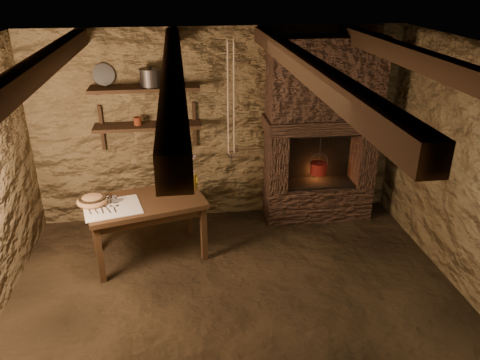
{
  "coord_description": "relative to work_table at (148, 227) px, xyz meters",
  "views": [
    {
      "loc": [
        -0.47,
        -3.53,
        2.99
      ],
      "look_at": [
        0.12,
        0.9,
        0.97
      ],
      "focal_mm": 35.0,
      "sensor_mm": 36.0,
      "label": 1
    }
  ],
  "objects": [
    {
      "name": "floor",
      "position": [
        0.89,
        -1.07,
        -0.38
      ],
      "size": [
        4.5,
        4.5,
        0.0
      ],
      "primitive_type": "plane",
      "color": "black",
      "rests_on": "ground"
    },
    {
      "name": "back_wall",
      "position": [
        0.89,
        0.93,
        0.82
      ],
      "size": [
        4.5,
        0.04,
        2.4
      ],
      "primitive_type": "cube",
      "color": "#4E3D24",
      "rests_on": "floor"
    },
    {
      "name": "ceiling",
      "position": [
        0.89,
        -1.07,
        2.02
      ],
      "size": [
        4.5,
        4.0,
        0.04
      ],
      "primitive_type": "cube",
      "color": "black",
      "rests_on": "back_wall"
    },
    {
      "name": "beam_far_left",
      "position": [
        -0.61,
        -1.07,
        1.93
      ],
      "size": [
        0.14,
        3.95,
        0.16
      ],
      "primitive_type": "cube",
      "color": "black",
      "rests_on": "ceiling"
    },
    {
      "name": "beam_mid_left",
      "position": [
        0.39,
        -1.07,
        1.93
      ],
      "size": [
        0.14,
        3.95,
        0.16
      ],
      "primitive_type": "cube",
      "color": "black",
      "rests_on": "ceiling"
    },
    {
      "name": "beam_mid_right",
      "position": [
        1.39,
        -1.07,
        1.93
      ],
      "size": [
        0.14,
        3.95,
        0.16
      ],
      "primitive_type": "cube",
      "color": "black",
      "rests_on": "ceiling"
    },
    {
      "name": "beam_far_right",
      "position": [
        2.39,
        -1.07,
        1.93
      ],
      "size": [
        0.14,
        3.95,
        0.16
      ],
      "primitive_type": "cube",
      "color": "black",
      "rests_on": "ceiling"
    },
    {
      "name": "shelf_lower",
      "position": [
        0.04,
        0.77,
        0.92
      ],
      "size": [
        1.25,
        0.3,
        0.04
      ],
      "primitive_type": "cube",
      "color": "black",
      "rests_on": "back_wall"
    },
    {
      "name": "shelf_upper",
      "position": [
        0.04,
        0.77,
        1.37
      ],
      "size": [
        1.25,
        0.3,
        0.04
      ],
      "primitive_type": "cube",
      "color": "black",
      "rests_on": "back_wall"
    },
    {
      "name": "hearth",
      "position": [
        2.14,
        0.7,
        0.85
      ],
      "size": [
        1.43,
        0.51,
        2.3
      ],
      "color": "#39251C",
      "rests_on": "floor"
    },
    {
      "name": "work_table",
      "position": [
        0.0,
        0.0,
        0.0
      ],
      "size": [
        1.37,
        0.99,
        0.71
      ],
      "rotation": [
        0.0,
        0.0,
        0.25
      ],
      "color": "#372313",
      "rests_on": "floor"
    },
    {
      "name": "linen_cloth",
      "position": [
        -0.33,
        -0.14,
        0.33
      ],
      "size": [
        0.67,
        0.59,
        0.01
      ],
      "primitive_type": "cube",
      "rotation": [
        0.0,
        0.0,
        0.24
      ],
      "color": "silver",
      "rests_on": "work_table"
    },
    {
      "name": "pewter_cutlery_row",
      "position": [
        -0.33,
        -0.16,
        0.34
      ],
      "size": [
        0.51,
        0.29,
        0.01
      ],
      "primitive_type": null,
      "rotation": [
        0.0,
        0.0,
        0.24
      ],
      "color": "gray",
      "rests_on": "linen_cloth"
    },
    {
      "name": "drinking_glasses",
      "position": [
        -0.31,
        -0.03,
        0.37
      ],
      "size": [
        0.19,
        0.06,
        0.07
      ],
      "primitive_type": null,
      "color": "silver",
      "rests_on": "linen_cloth"
    },
    {
      "name": "stoneware_jug",
      "position": [
        0.51,
        0.24,
        0.5
      ],
      "size": [
        0.14,
        0.14,
        0.41
      ],
      "rotation": [
        0.0,
        0.0,
        -0.18
      ],
      "color": "olive",
      "rests_on": "work_table"
    },
    {
      "name": "wooden_bowl",
      "position": [
        -0.55,
        -0.01,
        0.37
      ],
      "size": [
        0.34,
        0.34,
        0.12
      ],
      "primitive_type": "ellipsoid",
      "rotation": [
        0.0,
        0.0,
        -0.02
      ],
      "color": "#A57547",
      "rests_on": "work_table"
    },
    {
      "name": "iron_stockpot",
      "position": [
        0.12,
        0.77,
        1.48
      ],
      "size": [
        0.24,
        0.24,
        0.18
      ],
      "primitive_type": "cylinder",
      "rotation": [
        0.0,
        0.0,
        -0.02
      ],
      "color": "#2E2B29",
      "rests_on": "shelf_upper"
    },
    {
      "name": "tin_pan",
      "position": [
        -0.41,
        0.87,
        1.51
      ],
      "size": [
        0.27,
        0.17,
        0.25
      ],
      "primitive_type": "cylinder",
      "rotation": [
        1.26,
        0.0,
        0.29
      ],
      "color": "#979692",
      "rests_on": "shelf_upper"
    },
    {
      "name": "small_kettle",
      "position": [
        0.26,
        0.77,
        1.0
      ],
      "size": [
        0.17,
        0.14,
        0.17
      ],
      "primitive_type": null,
      "rotation": [
        0.0,
        0.0,
        -0.1
      ],
      "color": "#979692",
      "rests_on": "shelf_lower"
    },
    {
      "name": "rusty_tin",
      "position": [
        -0.07,
        0.77,
        0.99
      ],
      "size": [
        0.11,
        0.11,
        0.09
      ],
      "primitive_type": "cylinder",
      "rotation": [
        0.0,
        0.0,
        0.27
      ],
      "color": "#5D2212",
      "rests_on": "shelf_lower"
    },
    {
      "name": "red_pot",
      "position": [
        2.12,
        0.65,
        0.32
      ],
      "size": [
        0.24,
        0.24,
        0.54
      ],
      "rotation": [
        0.0,
        0.0,
        -0.17
      ],
      "color": "maroon",
      "rests_on": "hearth"
    },
    {
      "name": "hanging_ropes",
      "position": [
        0.94,
        -0.02,
        1.42
      ],
      "size": [
        0.08,
        0.08,
        1.2
      ],
      "primitive_type": null,
      "color": "tan",
      "rests_on": "ceiling"
    }
  ]
}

